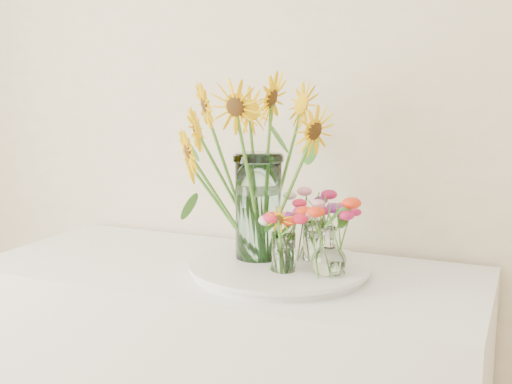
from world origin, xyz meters
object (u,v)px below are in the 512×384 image
(tray, at_px, (279,270))
(mason_jar, at_px, (258,207))
(small_vase_b, at_px, (329,251))
(small_vase_c, at_px, (315,241))
(small_vase_a, at_px, (283,253))

(tray, xyz_separation_m, mason_jar, (-0.08, 0.03, 0.16))
(tray, bearing_deg, small_vase_b, -14.25)
(small_vase_b, height_order, small_vase_c, small_vase_b)
(small_vase_b, relative_size, small_vase_c, 1.12)
(mason_jar, distance_m, small_vase_c, 0.18)
(small_vase_b, xyz_separation_m, small_vase_c, (-0.08, 0.12, -0.01))
(mason_jar, height_order, small_vase_c, mason_jar)
(mason_jar, height_order, small_vase_b, mason_jar)
(tray, distance_m, small_vase_c, 0.13)
(mason_jar, relative_size, small_vase_a, 2.79)
(tray, height_order, mason_jar, mason_jar)
(tray, relative_size, mason_jar, 1.56)
(small_vase_a, height_order, small_vase_c, small_vase_c)
(mason_jar, bearing_deg, small_vase_a, -40.17)
(tray, relative_size, small_vase_c, 4.04)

